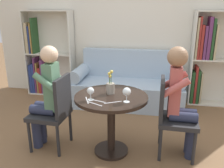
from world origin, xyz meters
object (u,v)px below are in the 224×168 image
at_px(wine_glass_left, 91,91).
at_px(wine_glass_right, 127,92).
at_px(couch, 127,87).
at_px(person_right, 181,99).
at_px(bookshelf_left, 45,58).
at_px(chair_left, 55,110).
at_px(flower_vase, 110,86).
at_px(bookshelf_right, 210,58).
at_px(person_left, 47,96).
at_px(chair_right, 171,114).

height_order(wine_glass_left, wine_glass_right, wine_glass_right).
height_order(couch, wine_glass_right, couch).
distance_m(person_right, wine_glass_right, 0.63).
height_order(bookshelf_left, chair_left, bookshelf_left).
xyz_separation_m(couch, flower_vase, (-0.02, -1.45, 0.48)).
bearing_deg(bookshelf_left, person_right, -35.38).
distance_m(person_right, flower_vase, 0.78).
bearing_deg(flower_vase, bookshelf_left, 133.29).
distance_m(bookshelf_right, wine_glass_right, 2.28).
height_order(chair_left, wine_glass_left, chair_left).
distance_m(person_left, wine_glass_right, 0.97).
bearing_deg(wine_glass_right, chair_left, 171.64).
bearing_deg(bookshelf_right, person_left, -139.79).
height_order(couch, chair_right, couch).
bearing_deg(bookshelf_right, wine_glass_right, -121.54).
height_order(person_left, wine_glass_right, person_left).
xyz_separation_m(chair_left, wine_glass_left, (0.48, -0.14, 0.31)).
bearing_deg(bookshelf_left, wine_glass_left, -53.35).
bearing_deg(wine_glass_left, chair_right, 16.61).
xyz_separation_m(couch, chair_left, (-0.67, -1.55, 0.18)).
relative_size(bookshelf_left, flower_vase, 5.76).
bearing_deg(wine_glass_left, flower_vase, 54.76).
height_order(couch, wine_glass_left, couch).
distance_m(chair_right, flower_vase, 0.75).
bearing_deg(chair_right, couch, 26.01).
bearing_deg(wine_glass_left, bookshelf_right, 51.22).
height_order(bookshelf_left, person_right, bookshelf_left).
xyz_separation_m(person_right, wine_glass_right, (-0.56, -0.24, 0.13)).
bearing_deg(chair_right, wine_glass_right, 117.99).
height_order(chair_right, wine_glass_right, chair_right).
bearing_deg(person_left, bookshelf_left, -151.12).
bearing_deg(flower_vase, wine_glass_right, -46.64).
height_order(bookshelf_right, flower_vase, bookshelf_right).
height_order(bookshelf_left, bookshelf_right, same).
xyz_separation_m(couch, person_left, (-0.76, -1.54, 0.34)).
bearing_deg(wine_glass_right, bookshelf_right, 58.46).
xyz_separation_m(couch, bookshelf_right, (1.38, 0.27, 0.51)).
bearing_deg(wine_glass_right, flower_vase, 133.36).
bearing_deg(wine_glass_left, person_right, 15.03).
distance_m(bookshelf_left, bookshelf_right, 3.03).
distance_m(chair_right, wine_glass_left, 0.94).
xyz_separation_m(bookshelf_right, wine_glass_left, (-1.57, -1.95, -0.01)).
distance_m(person_left, flower_vase, 0.75).
height_order(bookshelf_left, wine_glass_right, bookshelf_left).
relative_size(bookshelf_right, flower_vase, 5.76).
bearing_deg(chair_left, bookshelf_left, -148.97).
relative_size(bookshelf_right, wine_glass_right, 10.15).
distance_m(couch, chair_left, 1.70).
distance_m(bookshelf_right, person_left, 2.81).
bearing_deg(wine_glass_right, person_right, 23.18).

